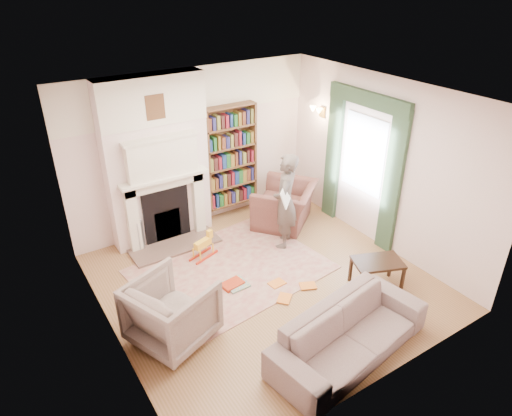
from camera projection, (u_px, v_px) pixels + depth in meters
floor at (265, 281)px, 6.90m from camera, size 4.50×4.50×0.00m
ceiling at (267, 97)px, 5.58m from camera, size 4.50×4.50×0.00m
wall_back at (194, 150)px, 7.91m from camera, size 4.50×0.00×4.50m
wall_front at (391, 285)px, 4.57m from camera, size 4.50×0.00×4.50m
wall_left at (101, 248)px, 5.16m from camera, size 0.00×4.50×4.50m
wall_right at (382, 165)px, 7.31m from camera, size 0.00×4.50×4.50m
fireplace at (157, 163)px, 7.40m from camera, size 1.70×0.58×2.80m
bookcase at (230, 157)px, 8.23m from camera, size 1.00×0.24×1.85m
window at (364, 154)px, 7.58m from camera, size 0.02×0.90×1.30m
curtain_left at (392, 183)px, 7.16m from camera, size 0.07×0.32×2.40m
curtain_right at (333, 156)px, 8.20m from camera, size 0.07×0.32×2.40m
pelmet at (369, 99)px, 7.12m from camera, size 0.09×1.70×0.24m
wall_sconce at (314, 114)px, 8.08m from camera, size 0.20×0.24×0.24m
rug at (231, 269)px, 7.17m from camera, size 3.01×2.45×0.01m
armchair_reading at (285, 205)px, 8.31m from camera, size 1.51×1.48×0.74m
armchair_left at (172, 311)px, 5.66m from camera, size 1.21×1.20×0.86m
sofa at (350, 334)px, 5.49m from camera, size 2.25×1.17×0.63m
man_reading at (285, 202)px, 7.44m from camera, size 0.70×0.70×1.64m
newspaper at (285, 196)px, 7.12m from camera, size 0.36×0.35×0.26m
coffee_table at (376, 274)px, 6.69m from camera, size 0.82×0.68×0.45m
paraffin_heater at (136, 235)px, 7.56m from camera, size 0.31×0.31×0.55m
rocking_horse at (203, 246)px, 7.37m from camera, size 0.53×0.35×0.43m
board_game at (236, 284)px, 6.80m from camera, size 0.33×0.33×0.03m
game_box_lid at (232, 284)px, 6.78m from camera, size 0.35×0.26×0.05m
comic_annuals at (290, 289)px, 6.71m from camera, size 0.76×0.59×0.02m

